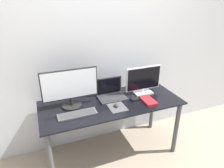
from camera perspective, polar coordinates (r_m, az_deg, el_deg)
wall_back at (r=2.54m, az=-3.55°, el=8.81°), size 7.00×0.05×2.50m
desk at (r=2.44m, az=-0.14°, el=-7.82°), size 1.66×0.69×0.76m
monitor_left at (r=2.23m, az=-11.87°, el=-1.01°), size 0.62×0.22×0.44m
monitor_right at (r=2.54m, az=8.94°, el=0.97°), size 0.47×0.16×0.35m
laptop at (r=2.46m, az=-0.32°, el=-2.52°), size 0.33×0.23×0.24m
keyboard at (r=2.16m, az=-9.85°, el=-8.50°), size 0.42×0.14×0.02m
mousepad at (r=2.27m, az=1.48°, el=-6.65°), size 0.19×0.22×0.00m
mouse at (r=2.26m, az=1.22°, el=-6.13°), size 0.04×0.07×0.03m
book at (r=2.42m, az=10.27°, el=-4.62°), size 0.14×0.24×0.02m
power_brick at (r=2.41m, az=6.54°, el=-4.40°), size 0.08×0.07×0.03m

